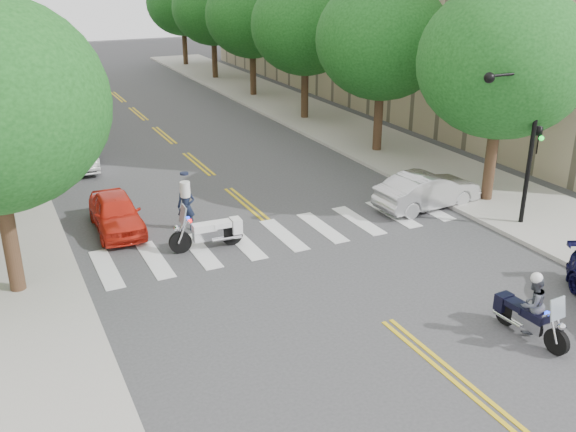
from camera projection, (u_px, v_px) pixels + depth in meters
ground at (387, 321)px, 17.28m from camera, size 140.00×140.00×0.00m
sidewalk_right at (315, 117)px, 39.49m from camera, size 5.00×60.00×0.15m
tree_r_0 at (503, 62)px, 23.80m from camera, size 6.40×6.40×8.45m
tree_r_1 at (382, 39)px, 30.49m from camera, size 6.40×6.40×8.45m
tree_r_2 at (305, 25)px, 37.18m from camera, size 6.40×6.40×8.45m
tree_r_3 at (252, 15)px, 43.86m from camera, size 6.40×6.40×8.45m
tree_r_4 at (213, 8)px, 50.55m from camera, size 6.40×6.40×8.45m
tree_r_5 at (182, 3)px, 57.24m from camera, size 6.40×6.40×8.45m
traffic_signal_pole at (524, 128)px, 21.95m from camera, size 2.82×0.42×6.00m
motorcycle_police at (530, 308)px, 16.29m from camera, size 0.80×2.29×1.86m
motorcycle_parked at (213, 232)px, 21.53m from camera, size 2.54×0.63×1.64m
officer_standing at (186, 207)px, 22.89m from camera, size 0.75×0.67×1.73m
convertible at (427, 190)px, 24.97m from camera, size 4.43×1.80×1.43m
parked_car_a at (116, 213)px, 22.87m from camera, size 1.70×3.99×1.35m
parked_car_b at (78, 152)px, 29.95m from camera, size 1.87×4.57×1.47m
parked_car_c at (73, 147)px, 31.26m from camera, size 2.11×4.29×1.17m
parked_car_d at (31, 112)px, 38.34m from camera, size 1.94×4.21×1.19m
parked_car_e at (29, 108)px, 39.14m from camera, size 1.82×4.16×1.39m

